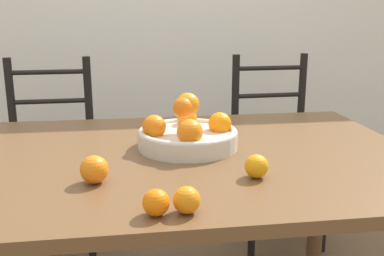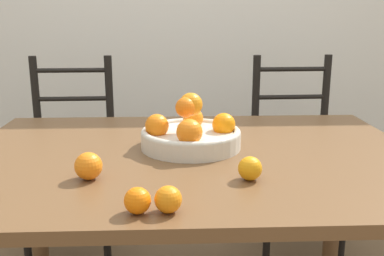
{
  "view_description": "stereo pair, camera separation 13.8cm",
  "coord_description": "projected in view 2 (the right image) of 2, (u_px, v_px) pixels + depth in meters",
  "views": [
    {
      "loc": [
        -0.2,
        -1.36,
        1.2
      ],
      "look_at": [
        -0.0,
        -0.04,
        0.85
      ],
      "focal_mm": 42.0,
      "sensor_mm": 36.0,
      "label": 1
    },
    {
      "loc": [
        -0.06,
        -1.37,
        1.2
      ],
      "look_at": [
        -0.0,
        -0.04,
        0.85
      ],
      "focal_mm": 42.0,
      "sensor_mm": 36.0,
      "label": 2
    }
  ],
  "objects": [
    {
      "name": "orange_loose_0",
      "position": [
        88.0,
        166.0,
        1.21
      ],
      "size": [
        0.08,
        0.08,
        0.08
      ],
      "color": "orange",
      "rests_on": "dining_table"
    },
    {
      "name": "orange_loose_2",
      "position": [
        250.0,
        168.0,
        1.2
      ],
      "size": [
        0.07,
        0.07,
        0.07
      ],
      "color": "orange",
      "rests_on": "dining_table"
    },
    {
      "name": "orange_loose_1",
      "position": [
        137.0,
        201.0,
        1.0
      ],
      "size": [
        0.06,
        0.06,
        0.06
      ],
      "color": "orange",
      "rests_on": "dining_table"
    },
    {
      "name": "dining_table",
      "position": [
        192.0,
        181.0,
        1.47
      ],
      "size": [
        1.47,
        1.04,
        0.76
      ],
      "color": "brown",
      "rests_on": "ground_plane"
    },
    {
      "name": "orange_loose_3",
      "position": [
        168.0,
        199.0,
        1.01
      ],
      "size": [
        0.06,
        0.06,
        0.06
      ],
      "color": "orange",
      "rests_on": "dining_table"
    },
    {
      "name": "fruit_bowl",
      "position": [
        191.0,
        133.0,
        1.48
      ],
      "size": [
        0.33,
        0.33,
        0.19
      ],
      "color": "beige",
      "rests_on": "dining_table"
    },
    {
      "name": "chair_left",
      "position": [
        72.0,
        160.0,
        2.29
      ],
      "size": [
        0.43,
        0.41,
        0.98
      ],
      "rotation": [
        0.0,
        0.0,
        0.02
      ],
      "color": "black",
      "rests_on": "ground_plane"
    },
    {
      "name": "chair_right",
      "position": [
        295.0,
        157.0,
        2.34
      ],
      "size": [
        0.43,
        0.41,
        0.98
      ],
      "rotation": [
        0.0,
        0.0,
        0.03
      ],
      "color": "black",
      "rests_on": "ground_plane"
    }
  ]
}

